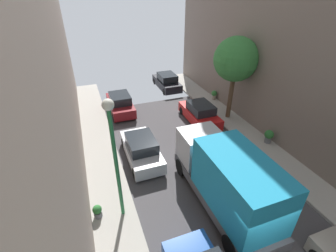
# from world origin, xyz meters

# --- Properties ---
(parked_car_left_3) EXTENTS (1.78, 4.20, 1.57)m
(parked_car_left_3) POSITION_xyz_m (-2.70, 8.30, 0.72)
(parked_car_left_3) COLOR silver
(parked_car_left_3) RESTS_ON ground
(parked_car_left_4) EXTENTS (1.78, 4.20, 1.57)m
(parked_car_left_4) POSITION_xyz_m (-2.70, 15.10, 0.72)
(parked_car_left_4) COLOR maroon
(parked_car_left_4) RESTS_ON ground
(parked_car_right_3) EXTENTS (1.78, 4.20, 1.57)m
(parked_car_right_3) POSITION_xyz_m (2.70, 11.23, 0.72)
(parked_car_right_3) COLOR red
(parked_car_right_3) RESTS_ON ground
(parked_car_right_4) EXTENTS (1.78, 4.20, 1.57)m
(parked_car_right_4) POSITION_xyz_m (2.70, 18.58, 0.72)
(parked_car_right_4) COLOR black
(parked_car_right_4) RESTS_ON ground
(delivery_truck) EXTENTS (2.26, 6.60, 3.38)m
(delivery_truck) POSITION_xyz_m (0.00, 3.42, 1.79)
(delivery_truck) COLOR #4C4C51
(delivery_truck) RESTS_ON ground
(street_tree_1) EXTENTS (3.14, 3.14, 6.13)m
(street_tree_1) POSITION_xyz_m (5.07, 10.95, 4.68)
(street_tree_1) COLOR brown
(street_tree_1) RESTS_ON sidewalk_right
(potted_plant_0) EXTENTS (0.58, 0.58, 0.91)m
(potted_plant_0) POSITION_xyz_m (5.57, 6.90, 0.66)
(potted_plant_0) COLOR slate
(potted_plant_0) RESTS_ON sidewalk_right
(potted_plant_1) EXTENTS (0.41, 0.41, 0.65)m
(potted_plant_1) POSITION_xyz_m (-5.69, 4.74, 0.49)
(potted_plant_1) COLOR slate
(potted_plant_1) RESTS_ON sidewalk_left
(potted_plant_2) EXTENTS (0.50, 0.50, 0.82)m
(potted_plant_2) POSITION_xyz_m (5.71, 14.29, 0.60)
(potted_plant_2) COLOR #B2A899
(potted_plant_2) RESTS_ON sidewalk_right
(lamp_post) EXTENTS (0.44, 0.44, 5.75)m
(lamp_post) POSITION_xyz_m (-4.60, 4.54, 3.91)
(lamp_post) COLOR #26723F
(lamp_post) RESTS_ON sidewalk_left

